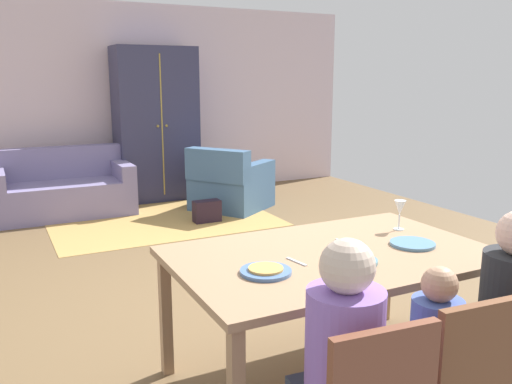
{
  "coord_description": "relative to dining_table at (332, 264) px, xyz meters",
  "views": [
    {
      "loc": [
        -1.83,
        -3.61,
        1.68
      ],
      "look_at": [
        -0.09,
        -0.14,
        0.85
      ],
      "focal_mm": 37.54,
      "sensor_mm": 36.0,
      "label": 1
    }
  ],
  "objects": [
    {
      "name": "fork",
      "position": [
        -0.26,
        -0.05,
        0.07
      ],
      "size": [
        0.04,
        0.15,
        0.01
      ],
      "primitive_type": "cube",
      "rotation": [
        0.0,
        0.0,
        0.17
      ],
      "color": "silver",
      "rests_on": "dining_table"
    },
    {
      "name": "ground_plane",
      "position": [
        0.23,
        2.05,
        -0.7
      ],
      "size": [
        6.9,
        6.62,
        0.02
      ],
      "primitive_type": "cube",
      "color": "brown"
    },
    {
      "name": "plate_near_child",
      "position": [
        0.0,
        -0.18,
        0.08
      ],
      "size": [
        0.25,
        0.25,
        0.02
      ],
      "primitive_type": "cylinder",
      "color": "teal",
      "rests_on": "dining_table"
    },
    {
      "name": "pizza_near_child",
      "position": [
        0.0,
        -0.18,
        0.09
      ],
      "size": [
        0.17,
        0.17,
        0.01
      ],
      "primitive_type": "cylinder",
      "color": "#E69E48",
      "rests_on": "plate_near_child"
    },
    {
      "name": "dining_table",
      "position": [
        0.0,
        0.0,
        0.0
      ],
      "size": [
        1.71,
        1.09,
        0.76
      ],
      "color": "#A37D5A",
      "rests_on": "ground_plane"
    },
    {
      "name": "plate_near_man",
      "position": [
        -0.47,
        -0.12,
        0.08
      ],
      "size": [
        0.25,
        0.25,
        0.02
      ],
      "primitive_type": "cylinder",
      "color": "#4C70A9",
      "rests_on": "dining_table"
    },
    {
      "name": "wine_glass",
      "position": [
        0.62,
        0.18,
        0.2
      ],
      "size": [
        0.07,
        0.07,
        0.19
      ],
      "color": "silver",
      "rests_on": "dining_table"
    },
    {
      "name": "armoire",
      "position": [
        0.5,
        5.02,
        0.36
      ],
      "size": [
        1.1,
        0.59,
        2.1
      ],
      "color": "#32314E",
      "rests_on": "ground_plane"
    },
    {
      "name": "back_wall",
      "position": [
        0.23,
        5.41,
        0.66
      ],
      "size": [
        6.9,
        0.1,
        2.7
      ],
      "primitive_type": "cube",
      "color": "silver",
      "rests_on": "ground_plane"
    },
    {
      "name": "couch",
      "position": [
        -0.83,
        4.65,
        -0.39
      ],
      "size": [
        1.65,
        0.86,
        0.82
      ],
      "color": "gray",
      "rests_on": "ground_plane"
    },
    {
      "name": "pizza_near_man",
      "position": [
        -0.47,
        -0.12,
        0.09
      ],
      "size": [
        0.17,
        0.17,
        0.01
      ],
      "primitive_type": "cylinder",
      "color": "gold",
      "rests_on": "plate_near_man"
    },
    {
      "name": "dining_chair_child",
      "position": [
        -0.01,
        -0.9,
        -0.2
      ],
      "size": [
        0.45,
        0.45,
        0.87
      ],
      "color": "brown",
      "rests_on": "ground_plane"
    },
    {
      "name": "armchair",
      "position": [
        1.14,
        3.96,
        -0.37
      ],
      "size": [
        1.19,
        1.19,
        0.82
      ],
      "color": "#3F6084",
      "rests_on": "ground_plane"
    },
    {
      "name": "person_man",
      "position": [
        -0.47,
        -0.73,
        -0.18
      ],
      "size": [
        0.3,
        0.41,
        1.11
      ],
      "color": "#374359",
      "rests_on": "ground_plane"
    },
    {
      "name": "handbag",
      "position": [
        0.64,
        3.5,
        -0.56
      ],
      "size": [
        0.32,
        0.16,
        0.26
      ],
      "primitive_type": "cube",
      "color": "black",
      "rests_on": "ground_plane"
    },
    {
      "name": "person_woman",
      "position": [
        0.47,
        -0.73,
        -0.18
      ],
      "size": [
        0.3,
        0.4,
        1.11
      ],
      "color": "#354341",
      "rests_on": "ground_plane"
    },
    {
      "name": "plate_near_woman",
      "position": [
        0.47,
        -0.1,
        0.08
      ],
      "size": [
        0.25,
        0.25,
        0.02
      ],
      "primitive_type": "cylinder",
      "color": "#5584AA",
      "rests_on": "dining_table"
    },
    {
      "name": "area_rug",
      "position": [
        0.19,
        3.8,
        -0.69
      ],
      "size": [
        2.6,
        1.8,
        0.01
      ],
      "primitive_type": "cube",
      "color": "tan",
      "rests_on": "ground_plane"
    },
    {
      "name": "person_child",
      "position": [
        0.0,
        -0.73,
        -0.26
      ],
      "size": [
        0.22,
        0.29,
        0.92
      ],
      "color": "#3A2F58",
      "rests_on": "ground_plane"
    },
    {
      "name": "knife",
      "position": [
        0.15,
        0.1,
        0.07
      ],
      "size": [
        0.02,
        0.17,
        0.01
      ],
      "primitive_type": "cube",
      "rotation": [
        0.0,
        0.0,
        0.02
      ],
      "color": "silver",
      "rests_on": "dining_table"
    }
  ]
}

